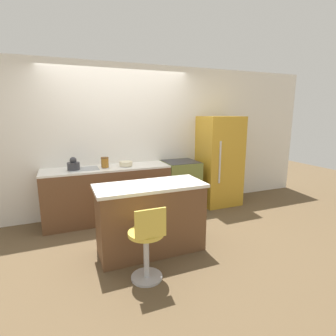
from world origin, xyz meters
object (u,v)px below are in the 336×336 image
object	(u,v)px
refrigerator	(219,161)
stool_chair	(147,245)
mixing_bowl	(126,164)
kettle	(73,165)
oven_range	(181,185)

from	to	relation	value
refrigerator	stool_chair	xyz separation A→B (m)	(-2.07, -1.82, -0.45)
refrigerator	mixing_bowl	bearing A→B (deg)	-179.87
refrigerator	kettle	distance (m)	2.67
oven_range	refrigerator	bearing A→B (deg)	-1.49
oven_range	kettle	size ratio (longest dim) A/B	4.52
oven_range	refrigerator	xyz separation A→B (m)	(0.82, -0.02, 0.40)
mixing_bowl	kettle	bearing A→B (deg)	180.00
refrigerator	mixing_bowl	world-z (taller)	refrigerator
kettle	mixing_bowl	bearing A→B (deg)	0.00
kettle	mixing_bowl	size ratio (longest dim) A/B	0.93
stool_chair	refrigerator	bearing A→B (deg)	41.37
stool_chair	mixing_bowl	distance (m)	1.91
stool_chair	mixing_bowl	bearing A→B (deg)	82.87
oven_range	mixing_bowl	distance (m)	1.14
stool_chair	mixing_bowl	size ratio (longest dim) A/B	3.97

